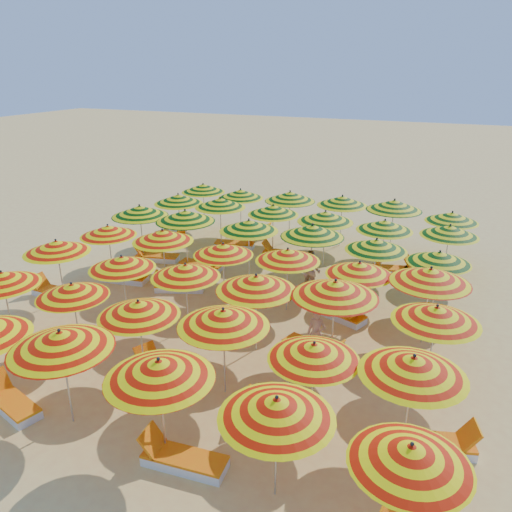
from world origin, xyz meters
name	(u,v)px	position (x,y,z in m)	size (l,w,h in m)	color
ground	(250,306)	(0.00, 0.00, 0.00)	(120.00, 120.00, 0.00)	#E7C467
umbrella_2	(60,341)	(-1.36, -6.78, 2.07)	(2.85, 2.85, 2.36)	silver
umbrella_3	(159,370)	(1.10, -6.80, 2.03)	(2.31, 2.31, 2.30)	silver
umbrella_4	(277,408)	(3.55, -6.89, 1.95)	(2.22, 2.22, 2.21)	silver
umbrella_5	(411,455)	(5.82, -7.00, 1.84)	(2.54, 2.54, 2.09)	silver
umbrella_6	(2,279)	(-5.52, -4.62, 1.90)	(2.28, 2.28, 2.16)	silver
umbrella_7	(72,291)	(-3.31, -4.32, 1.82)	(2.48, 2.48, 2.06)	silver
umbrella_8	(139,309)	(-0.93, -4.64, 1.90)	(2.39, 2.39, 2.16)	silver
umbrella_9	(223,318)	(1.31, -4.47, 2.03)	(2.78, 2.78, 2.31)	silver
umbrella_10	(314,351)	(3.57, -4.74, 1.85)	(2.48, 2.48, 2.10)	silver
umbrella_11	(413,366)	(5.57, -4.70, 1.99)	(2.32, 2.32, 2.26)	silver
umbrella_12	(56,247)	(-5.88, -2.17, 1.98)	(2.57, 2.57, 2.25)	silver
umbrella_13	(122,263)	(-3.22, -2.29, 1.89)	(2.47, 2.47, 2.14)	silver
umbrella_14	(186,271)	(-1.10, -2.12, 1.90)	(2.44, 2.44, 2.16)	silver
umbrella_15	(256,283)	(1.24, -2.39, 2.04)	(2.45, 2.45, 2.32)	silver
umbrella_16	(335,289)	(3.31, -2.07, 2.11)	(2.47, 2.47, 2.40)	silver
umbrella_17	(436,314)	(5.80, -2.19, 1.95)	(2.62, 2.62, 2.22)	silver
umbrella_18	(108,231)	(-5.61, 0.05, 1.88)	(2.18, 2.18, 2.14)	silver
umbrella_19	(163,236)	(-3.33, 0.12, 1.97)	(2.27, 2.27, 2.23)	silver
umbrella_20	(223,250)	(-0.96, 0.02, 1.85)	(2.39, 2.39, 2.10)	silver
umbrella_21	(288,255)	(1.20, 0.22, 1.91)	(2.27, 2.27, 2.17)	silver
umbrella_22	(359,269)	(3.47, 0.13, 1.86)	(2.50, 2.50, 2.11)	silver
umbrella_23	(430,276)	(5.47, -0.14, 2.08)	(2.78, 2.78, 2.36)	silver
umbrella_24	(140,211)	(-5.66, 2.08, 2.08)	(2.49, 2.49, 2.36)	silver
umbrella_25	(185,216)	(-3.60, 2.10, 2.11)	(2.57, 2.57, 2.40)	silver
umbrella_26	(249,226)	(-1.03, 2.24, 2.01)	(2.81, 2.81, 2.29)	silver
umbrella_27	(312,231)	(1.34, 2.34, 2.08)	(2.43, 2.43, 2.37)	silver
umbrella_28	(376,245)	(3.58, 2.24, 1.92)	(2.18, 2.18, 2.18)	silver
umbrella_29	(439,257)	(5.57, 2.04, 1.85)	(2.04, 2.04, 2.10)	silver
umbrella_30	(178,199)	(-5.45, 4.61, 1.98)	(2.41, 2.41, 2.25)	silver
umbrella_31	(220,203)	(-3.44, 4.68, 2.01)	(2.16, 2.16, 2.28)	silver
umbrella_32	(273,210)	(-1.05, 4.74, 1.95)	(2.73, 2.73, 2.21)	silver
umbrella_33	(325,217)	(1.23, 4.39, 2.02)	(2.49, 2.49, 2.29)	silver
umbrella_34	(385,225)	(3.48, 4.44, 1.94)	(2.62, 2.62, 2.20)	silver
umbrella_35	(450,231)	(5.72, 4.76, 1.92)	(2.38, 2.38, 2.18)	silver
umbrella_36	(203,188)	(-5.53, 6.99, 1.94)	(2.24, 2.24, 2.20)	silver
umbrella_37	(241,194)	(-3.42, 6.69, 1.94)	(2.46, 2.46, 2.20)	silver
umbrella_38	(290,196)	(-1.00, 6.62, 2.07)	(2.83, 2.83, 2.35)	silver
umbrella_39	(342,201)	(1.24, 6.99, 2.02)	(2.58, 2.58, 2.29)	silver
umbrella_40	(394,205)	(3.45, 6.78, 2.12)	(2.96, 2.96, 2.40)	silver
umbrella_41	(452,217)	(5.70, 6.68, 1.90)	(2.07, 2.07, 2.16)	silver
lounger_1	(11,403)	(-2.98, -6.99, 0.15)	(1.83, 1.04, 0.69)	white
lounger_2	(183,459)	(1.60, -6.96, 0.15)	(1.77, 0.72, 0.69)	white
lounger_4	(161,374)	(-0.43, -4.66, 0.15)	(1.82, 1.26, 0.69)	white
lounger_5	(283,414)	(2.97, -4.88, 0.15)	(1.82, 1.01, 0.69)	white
lounger_6	(434,444)	(6.16, -4.55, 0.15)	(1.83, 1.05, 0.69)	white
lounger_7	(55,292)	(-6.48, -1.98, 0.15)	(1.75, 0.65, 0.69)	white
lounger_8	(314,350)	(2.80, -2.03, 0.15)	(1.83, 1.11, 0.69)	white
lounger_9	(126,278)	(-5.01, 0.01, 0.15)	(1.80, 0.84, 0.69)	white
lounger_10	(178,286)	(-2.83, 0.14, 0.15)	(1.82, 1.18, 0.69)	white
lounger_11	(341,314)	(2.97, 0.33, 0.15)	(1.82, 1.19, 0.69)	white
lounger_12	(156,257)	(-5.16, 2.24, 0.15)	(1.82, 0.97, 0.69)	white
lounger_13	(202,265)	(-3.00, 2.20, 0.15)	(1.76, 0.68, 0.69)	white
lounger_14	(172,237)	(-5.96, 4.70, 0.15)	(1.83, 1.12, 0.69)	white
lounger_15	(236,244)	(-2.84, 4.89, 0.15)	(1.82, 0.97, 0.69)	white
lounger_16	(283,254)	(-0.55, 4.58, 0.15)	(1.79, 0.80, 0.69)	white
lounger_17	(395,270)	(3.98, 4.64, 0.15)	(1.82, 0.95, 0.69)	white
lounger_18	(426,273)	(5.12, 4.81, 0.15)	(1.78, 0.74, 0.69)	white
lounger_19	(253,232)	(-2.82, 6.76, 0.15)	(1.80, 0.83, 0.69)	white
beachgoer_b	(311,272)	(1.49, 1.84, 0.76)	(0.73, 0.57, 1.51)	tan
beachgoer_a	(316,333)	(2.86, -2.03, 0.69)	(0.50, 0.33, 1.38)	tan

